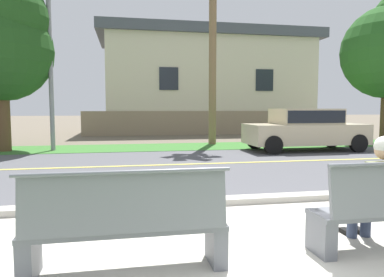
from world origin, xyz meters
name	(u,v)px	position (x,y,z in m)	size (l,w,h in m)	color
ground_plane	(172,157)	(0.00, 8.00, 0.00)	(140.00, 140.00, 0.00)	#665B4C
sidewalk_pavement	(264,253)	(0.00, 0.40, 0.01)	(44.00, 3.60, 0.01)	beige
curb_edge	(217,201)	(0.00, 2.35, 0.06)	(44.00, 0.30, 0.11)	#ADA89E
street_asphalt	(179,165)	(0.00, 6.50, 0.00)	(52.00, 8.00, 0.01)	#515156
road_centre_line	(179,164)	(0.00, 6.50, 0.01)	(48.00, 0.14, 0.01)	#E0CC4C
far_verge_grass	(162,147)	(0.00, 11.00, 0.01)	(48.00, 2.80, 0.02)	#38702D
bench_left	(127,227)	(-1.44, 0.17, 0.46)	(1.88, 0.48, 1.01)	slate
seated_person_olive	(377,187)	(1.29, 0.35, 0.68)	(0.52, 0.68, 1.25)	#333D56
car_beige_near	(305,127)	(5.05, 8.90, 0.85)	(4.30, 1.86, 1.54)	#C6B793
streetlamp	(51,43)	(-4.04, 10.81, 3.94)	(0.24, 2.10, 6.87)	gray
shade_tree_left	(3,42)	(-5.59, 10.62, 3.86)	(3.60, 3.60, 5.95)	brown
garden_wall	(196,123)	(2.68, 17.46, 0.70)	(13.00, 0.36, 1.40)	gray
house_across_street	(206,83)	(4.01, 20.66, 3.31)	(14.00, 6.91, 6.53)	beige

